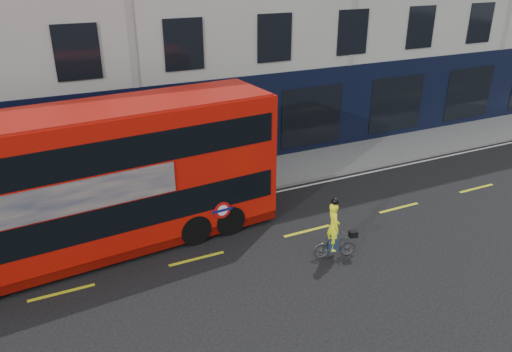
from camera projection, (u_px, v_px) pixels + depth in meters
ground at (214, 285)px, 14.33m from camera, size 120.00×120.00×0.00m
pavement at (155, 194)px, 19.68m from camera, size 60.00×3.00×0.12m
kerb at (165, 210)px, 18.44m from camera, size 60.00×0.12×0.13m
road_edge_line at (168, 215)px, 18.21m from camera, size 58.00×0.10×0.01m
lane_dashes at (197, 259)px, 15.57m from camera, size 58.00×0.12×0.01m
bus at (95, 181)px, 15.16m from camera, size 11.73×3.55×4.66m
cyclist at (334, 237)px, 15.39m from camera, size 1.43×0.73×2.07m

